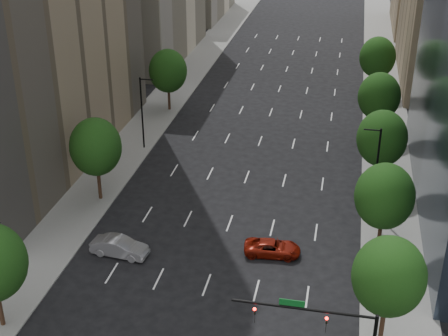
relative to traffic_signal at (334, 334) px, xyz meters
The scene contains 14 objects.
sidewalk_left 40.05m from the traffic_signal, 130.94° to the left, with size 6.00×200.00×0.15m, color slate.
sidewalk_right 30.84m from the traffic_signal, 80.59° to the left, with size 6.00×200.00×0.15m, color slate.
tree_right_1 6.96m from the traffic_signal, 59.96° to the left, with size 5.20×5.20×8.75m.
tree_right_2 18.34m from the traffic_signal, 79.09° to the left, with size 5.20×5.20×8.61m.
tree_right_3 30.21m from the traffic_signal, 83.40° to the left, with size 5.20×5.20×8.89m.
tree_right_4 44.14m from the traffic_signal, 85.49° to the left, with size 5.20×5.20×8.46m.
tree_right_5 60.11m from the traffic_signal, 86.69° to the left, with size 5.20×5.20×8.75m.
tree_left_1 32.96m from the traffic_signal, 138.11° to the left, with size 5.20×5.20×8.97m.
tree_left_2 53.91m from the traffic_signal, 117.07° to the left, with size 5.20×5.20×8.68m.
streetlight_rn 25.17m from the traffic_signal, 83.37° to the left, with size 1.70×0.20×9.00m.
streetlight_ln 42.42m from the traffic_signal, 124.40° to the left, with size 1.70×0.20×9.00m.
traffic_signal is the anchor object (origin of this frame).
car_silver 23.34m from the traffic_signal, 146.26° to the left, with size 1.80×5.16×1.70m, color gray.
car_red_far 17.15m from the traffic_signal, 110.43° to the left, with size 2.31×5.02×1.39m, color maroon.
Camera 1 is at (9.90, -1.56, 32.09)m, focal length 50.75 mm.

